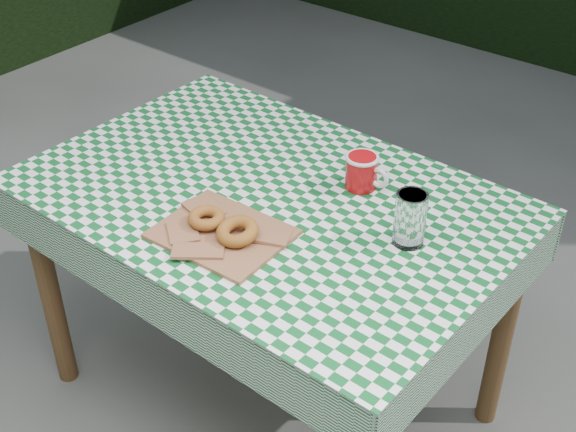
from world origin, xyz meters
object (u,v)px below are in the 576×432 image
(paper_bag, at_px, (222,233))
(drinking_glass, at_px, (410,219))
(coffee_mug, at_px, (361,172))
(table, at_px, (270,305))

(paper_bag, height_order, drinking_glass, drinking_glass)
(coffee_mug, xyz_separation_m, drinking_glass, (0.22, -0.13, 0.02))
(paper_bag, distance_m, drinking_glass, 0.44)
(paper_bag, xyz_separation_m, coffee_mug, (0.14, 0.38, 0.04))
(table, relative_size, paper_bag, 4.09)
(coffee_mug, distance_m, drinking_glass, 0.26)
(paper_bag, relative_size, coffee_mug, 1.84)
(table, distance_m, coffee_mug, 0.49)
(table, relative_size, coffee_mug, 7.53)
(paper_bag, bearing_deg, table, 97.89)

